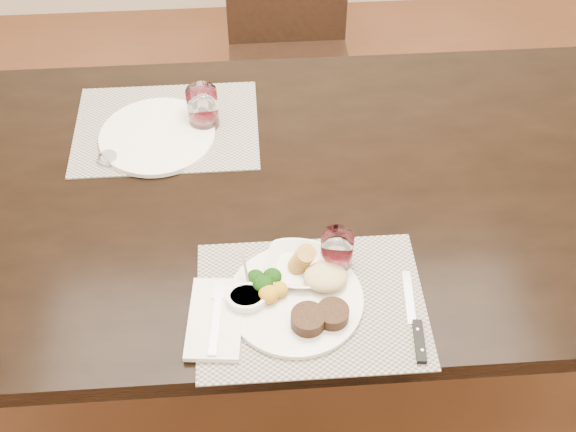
{
  "coord_description": "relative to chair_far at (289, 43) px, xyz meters",
  "views": [
    {
      "loc": [
        -0.15,
        -1.18,
        1.95
      ],
      "look_at": [
        -0.08,
        -0.16,
        0.82
      ],
      "focal_mm": 45.0,
      "sensor_mm": 36.0,
      "label": 1
    }
  ],
  "objects": [
    {
      "name": "wine_glass_far",
      "position": [
        -0.26,
        -0.7,
        0.3
      ],
      "size": [
        0.08,
        0.08,
        0.11
      ],
      "rotation": [
        0.0,
        0.0,
        0.2
      ],
      "color": "silver",
      "rests_on": "placemat_far"
    },
    {
      "name": "dining_table",
      "position": [
        0.0,
        -0.93,
        0.16
      ],
      "size": [
        2.0,
        1.0,
        0.75
      ],
      "color": "black",
      "rests_on": "ground"
    },
    {
      "name": "cracker_bowl",
      "position": [
        -0.07,
        -1.19,
        0.27
      ],
      "size": [
        0.15,
        0.15,
        0.06
      ],
      "rotation": [
        0.0,
        0.0,
        -0.18
      ],
      "color": "white",
      "rests_on": "placemat_near"
    },
    {
      "name": "ground_plane",
      "position": [
        0.0,
        -0.93,
        -0.5
      ],
      "size": [
        4.5,
        4.5,
        0.0
      ],
      "primitive_type": "plane",
      "color": "#4C2818",
      "rests_on": "ground"
    },
    {
      "name": "wine_glass_near",
      "position": [
        0.02,
        -1.18,
        0.29
      ],
      "size": [
        0.07,
        0.07,
        0.09
      ],
      "rotation": [
        0.0,
        0.0,
        -0.32
      ],
      "color": "silver",
      "rests_on": "placemat_near"
    },
    {
      "name": "napkin_fork",
      "position": [
        -0.24,
        -1.3,
        0.26
      ],
      "size": [
        0.12,
        0.2,
        0.02
      ],
      "rotation": [
        0.0,
        0.0,
        -0.1
      ],
      "color": "white",
      "rests_on": "placemat_near"
    },
    {
      "name": "placemat_near",
      "position": [
        -0.04,
        -1.27,
        0.25
      ],
      "size": [
        0.46,
        0.34,
        0.0
      ],
      "primitive_type": "cube",
      "color": "gray",
      "rests_on": "dining_table"
    },
    {
      "name": "sauce_ramekin",
      "position": [
        -0.17,
        -1.27,
        0.27
      ],
      "size": [
        0.08,
        0.12,
        0.07
      ],
      "rotation": [
        0.0,
        0.0,
        0.16
      ],
      "color": "white",
      "rests_on": "placemat_near"
    },
    {
      "name": "far_plate",
      "position": [
        -0.38,
        -0.75,
        0.26
      ],
      "size": [
        0.29,
        0.29,
        0.01
      ],
      "primitive_type": "cylinder",
      "color": "white",
      "rests_on": "placemat_far"
    },
    {
      "name": "steak_knife",
      "position": [
        0.16,
        -1.35,
        0.26
      ],
      "size": [
        0.03,
        0.22,
        0.01
      ],
      "rotation": [
        0.0,
        0.0,
        -0.09
      ],
      "color": "silver",
      "rests_on": "placemat_near"
    },
    {
      "name": "dinner_plate",
      "position": [
        -0.06,
        -1.27,
        0.27
      ],
      "size": [
        0.27,
        0.27,
        0.05
      ],
      "rotation": [
        0.0,
        0.0,
        -0.09
      ],
      "color": "white",
      "rests_on": "placemat_near"
    },
    {
      "name": "salt_cellar",
      "position": [
        -0.49,
        -0.82,
        0.26
      ],
      "size": [
        0.05,
        0.05,
        0.02
      ],
      "rotation": [
        0.0,
        0.0,
        -0.23
      ],
      "color": "silver",
      "rests_on": "dining_table"
    },
    {
      "name": "placemat_far",
      "position": [
        -0.36,
        -0.71,
        0.25
      ],
      "size": [
        0.46,
        0.34,
        0.0
      ],
      "primitive_type": "cube",
      "color": "gray",
      "rests_on": "dining_table"
    },
    {
      "name": "chair_far",
      "position": [
        0.0,
        0.0,
        0.0
      ],
      "size": [
        0.42,
        0.42,
        0.9
      ],
      "color": "black",
      "rests_on": "ground"
    }
  ]
}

